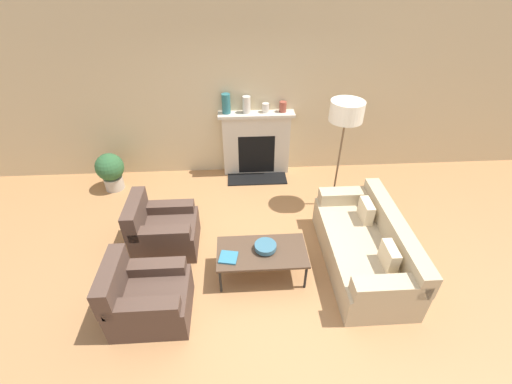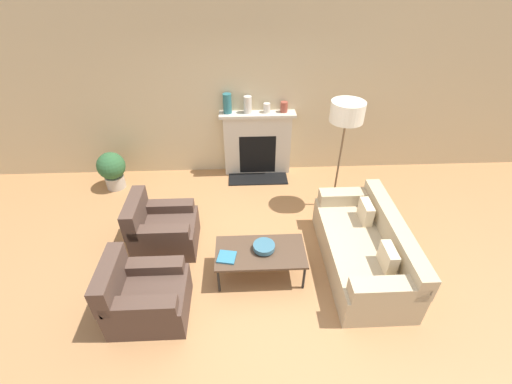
# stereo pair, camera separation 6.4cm
# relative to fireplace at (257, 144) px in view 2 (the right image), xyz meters

# --- Properties ---
(ground_plane) EXTENTS (18.00, 18.00, 0.00)m
(ground_plane) POSITION_rel_fireplace_xyz_m (-0.21, -2.41, -0.58)
(ground_plane) COLOR #A87547
(wall_back) EXTENTS (18.00, 0.06, 2.90)m
(wall_back) POSITION_rel_fireplace_xyz_m (-0.21, 0.14, 0.87)
(wall_back) COLOR #C6B289
(wall_back) RESTS_ON ground_plane
(fireplace) EXTENTS (1.31, 0.59, 1.18)m
(fireplace) POSITION_rel_fireplace_xyz_m (0.00, 0.00, 0.00)
(fireplace) COLOR beige
(fireplace) RESTS_ON ground_plane
(couch) EXTENTS (0.91, 1.87, 0.75)m
(couch) POSITION_rel_fireplace_xyz_m (1.29, -2.40, -0.28)
(couch) COLOR tan
(couch) RESTS_ON ground_plane
(armchair_near) EXTENTS (0.87, 0.72, 0.81)m
(armchair_near) POSITION_rel_fireplace_xyz_m (-1.42, -3.02, -0.28)
(armchair_near) COLOR #4C382D
(armchair_near) RESTS_ON ground_plane
(armchair_far) EXTENTS (0.87, 0.72, 0.81)m
(armchair_far) POSITION_rel_fireplace_xyz_m (-1.42, -1.91, -0.28)
(armchair_far) COLOR #4C382D
(armchair_far) RESTS_ON ground_plane
(coffee_table) EXTENTS (1.13, 0.59, 0.41)m
(coffee_table) POSITION_rel_fireplace_xyz_m (-0.08, -2.49, -0.20)
(coffee_table) COLOR #4C3828
(coffee_table) RESTS_ON ground_plane
(bowl) EXTENTS (0.27, 0.27, 0.09)m
(bowl) POSITION_rel_fireplace_xyz_m (-0.04, -2.47, -0.12)
(bowl) COLOR #38667A
(bowl) RESTS_ON coffee_table
(book) EXTENTS (0.25, 0.24, 0.02)m
(book) POSITION_rel_fireplace_xyz_m (-0.50, -2.58, -0.16)
(book) COLOR teal
(book) RESTS_ON coffee_table
(floor_lamp) EXTENTS (0.48, 0.48, 1.77)m
(floor_lamp) POSITION_rel_fireplace_xyz_m (1.19, -1.08, 0.95)
(floor_lamp) COLOR brown
(floor_lamp) RESTS_ON ground_plane
(mantel_vase_left) EXTENTS (0.14, 0.14, 0.33)m
(mantel_vase_left) POSITION_rel_fireplace_xyz_m (-0.51, 0.01, 0.77)
(mantel_vase_left) COLOR #28666B
(mantel_vase_left) RESTS_ON fireplace
(mantel_vase_center_left) EXTENTS (0.14, 0.14, 0.28)m
(mantel_vase_center_left) POSITION_rel_fireplace_xyz_m (-0.16, 0.01, 0.75)
(mantel_vase_center_left) COLOR beige
(mantel_vase_center_left) RESTS_ON fireplace
(mantel_vase_center_right) EXTENTS (0.12, 0.12, 0.16)m
(mantel_vase_center_right) POSITION_rel_fireplace_xyz_m (0.16, 0.01, 0.68)
(mantel_vase_center_right) COLOR beige
(mantel_vase_center_right) RESTS_ON fireplace
(mantel_vase_right) EXTENTS (0.12, 0.12, 0.18)m
(mantel_vase_right) POSITION_rel_fireplace_xyz_m (0.45, 0.01, 0.69)
(mantel_vase_right) COLOR brown
(mantel_vase_right) RESTS_ON fireplace
(potted_plant) EXTENTS (0.47, 0.47, 0.67)m
(potted_plant) POSITION_rel_fireplace_xyz_m (-2.53, -0.40, -0.20)
(potted_plant) COLOR #B2A899
(potted_plant) RESTS_ON ground_plane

